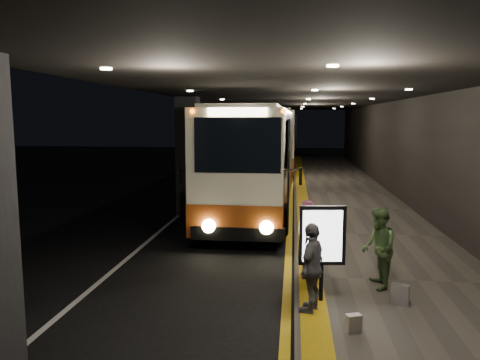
# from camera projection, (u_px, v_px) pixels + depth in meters

# --- Properties ---
(ground) EXTENTS (90.00, 90.00, 0.00)m
(ground) POSITION_uv_depth(u_px,v_px,m) (209.00, 242.00, 13.75)
(ground) COLOR black
(lane_line_white) EXTENTS (0.12, 50.00, 0.01)m
(lane_line_white) POSITION_uv_depth(u_px,v_px,m) (187.00, 208.00, 18.88)
(lane_line_white) COLOR silver
(lane_line_white) RESTS_ON ground
(kerb_stripe_yellow) EXTENTS (0.18, 50.00, 0.01)m
(kerb_stripe_yellow) POSITION_uv_depth(u_px,v_px,m) (290.00, 211.00, 18.41)
(kerb_stripe_yellow) COLOR gold
(kerb_stripe_yellow) RESTS_ON ground
(sidewalk) EXTENTS (4.50, 50.00, 0.15)m
(sidewalk) POSITION_uv_depth(u_px,v_px,m) (353.00, 210.00, 18.13)
(sidewalk) COLOR #514C44
(sidewalk) RESTS_ON ground
(tactile_strip) EXTENTS (0.50, 50.00, 0.01)m
(tactile_strip) POSITION_uv_depth(u_px,v_px,m) (303.00, 207.00, 18.33)
(tactile_strip) COLOR gold
(tactile_strip) RESTS_ON sidewalk
(terminal_wall) EXTENTS (0.10, 50.00, 6.00)m
(terminal_wall) POSITION_uv_depth(u_px,v_px,m) (416.00, 135.00, 17.49)
(terminal_wall) COLOR black
(terminal_wall) RESTS_ON ground
(support_columns) EXTENTS (0.80, 24.80, 4.40)m
(support_columns) POSITION_uv_depth(u_px,v_px,m) (188.00, 156.00, 17.57)
(support_columns) COLOR black
(support_columns) RESTS_ON ground
(canopy) EXTENTS (9.00, 50.00, 0.40)m
(canopy) POSITION_uv_depth(u_px,v_px,m) (296.00, 92.00, 17.79)
(canopy) COLOR black
(canopy) RESTS_ON support_columns
(coach_main) EXTENTS (2.79, 12.55, 3.89)m
(coach_main) POSITION_uv_depth(u_px,v_px,m) (256.00, 163.00, 18.26)
(coach_main) COLOR #EDE6C6
(coach_main) RESTS_ON ground
(coach_second) EXTENTS (2.86, 13.00, 4.08)m
(coach_second) POSITION_uv_depth(u_px,v_px,m) (274.00, 142.00, 32.53)
(coach_second) COLOR #EDE6C6
(coach_second) RESTS_ON ground
(coach_third) EXTENTS (3.28, 12.91, 4.02)m
(coach_third) POSITION_uv_depth(u_px,v_px,m) (280.00, 137.00, 43.45)
(coach_third) COLOR #EDE6C6
(coach_third) RESTS_ON ground
(passenger_boarding) EXTENTS (0.56, 0.69, 1.65)m
(passenger_boarding) POSITION_uv_depth(u_px,v_px,m) (308.00, 236.00, 10.51)
(passenger_boarding) COLOR #A64D75
(passenger_boarding) RESTS_ON sidewalk
(passenger_waiting_green) EXTENTS (0.54, 0.83, 1.67)m
(passenger_waiting_green) POSITION_uv_depth(u_px,v_px,m) (379.00, 248.00, 9.51)
(passenger_waiting_green) COLOR #4C6E3D
(passenger_waiting_green) RESTS_ON sidewalk
(passenger_waiting_grey) EXTENTS (0.80, 1.07, 1.63)m
(passenger_waiting_grey) POSITION_uv_depth(u_px,v_px,m) (312.00, 267.00, 8.34)
(passenger_waiting_grey) COLOR #59575D
(passenger_waiting_grey) RESTS_ON sidewalk
(bag_polka) EXTENTS (0.35, 0.24, 0.39)m
(bag_polka) POSITION_uv_depth(u_px,v_px,m) (400.00, 294.00, 8.72)
(bag_polka) COLOR black
(bag_polka) RESTS_ON sidewalk
(bag_plain) EXTENTS (0.28, 0.22, 0.30)m
(bag_plain) POSITION_uv_depth(u_px,v_px,m) (354.00, 323.00, 7.58)
(bag_plain) COLOR silver
(bag_plain) RESTS_ON sidewalk
(info_sign) EXTENTS (0.88, 0.22, 1.85)m
(info_sign) POSITION_uv_depth(u_px,v_px,m) (322.00, 237.00, 8.76)
(info_sign) COLOR black
(info_sign) RESTS_ON sidewalk
(stanchion_post) EXTENTS (0.05, 0.05, 1.16)m
(stanchion_post) POSITION_uv_depth(u_px,v_px,m) (316.00, 245.00, 10.73)
(stanchion_post) COLOR black
(stanchion_post) RESTS_ON sidewalk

